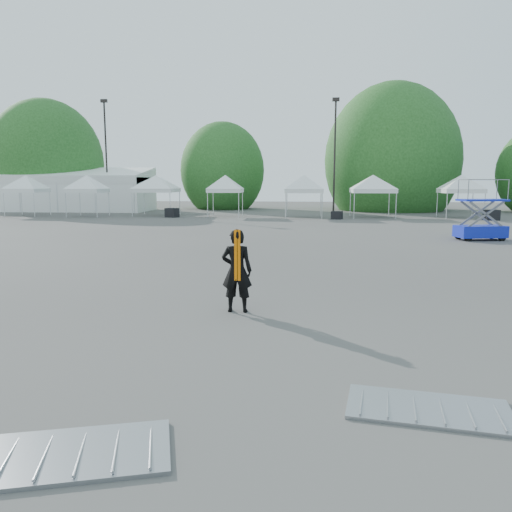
{
  "coord_description": "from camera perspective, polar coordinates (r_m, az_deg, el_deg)",
  "views": [
    {
      "loc": [
        0.35,
        -11.86,
        2.77
      ],
      "look_at": [
        -0.57,
        -1.99,
        1.3
      ],
      "focal_mm": 35.0,
      "sensor_mm": 36.0,
      "label": 1
    }
  ],
  "objects": [
    {
      "name": "tent_d",
      "position": [
        40.61,
        -3.53,
        8.84
      ],
      "size": [
        3.78,
        3.78,
        3.88
      ],
      "color": "silver",
      "rests_on": "ground"
    },
    {
      "name": "tree_mid_e",
      "position": [
        51.63,
        15.26,
        10.46
      ],
      "size": [
        5.12,
        5.12,
        7.79
      ],
      "color": "#382314",
      "rests_on": "ground"
    },
    {
      "name": "tent_b",
      "position": [
        42.74,
        -18.78,
        8.4
      ],
      "size": [
        3.84,
        3.84,
        3.88
      ],
      "color": "silver",
      "rests_on": "ground"
    },
    {
      "name": "man",
      "position": [
        10.65,
        -2.21,
        -1.68
      ],
      "size": [
        0.66,
        0.43,
        1.8
      ],
      "rotation": [
        0.0,
        0.0,
        3.14
      ],
      "color": "black",
      "rests_on": "ground"
    },
    {
      "name": "tent_a",
      "position": [
        45.37,
        -24.8,
        8.05
      ],
      "size": [
        3.87,
        3.87,
        3.88
      ],
      "color": "silver",
      "rests_on": "ground"
    },
    {
      "name": "crate_east",
      "position": [
        40.42,
        25.32,
        4.26
      ],
      "size": [
        1.03,
        0.82,
        0.76
      ],
      "primitive_type": "cube",
      "rotation": [
        0.0,
        0.0,
        0.06
      ],
      "color": "black",
      "rests_on": "ground"
    },
    {
      "name": "crate_west",
      "position": [
        40.14,
        -9.57,
        4.9
      ],
      "size": [
        1.15,
        1.05,
        0.73
      ],
      "primitive_type": "cube",
      "rotation": [
        0.0,
        0.0,
        -0.42
      ],
      "color": "black",
      "rests_on": "ground"
    },
    {
      "name": "tent_g",
      "position": [
        41.9,
        22.44,
        8.22
      ],
      "size": [
        4.17,
        4.17,
        3.88
      ],
      "color": "silver",
      "rests_on": "ground"
    },
    {
      "name": "barrier_left",
      "position": [
        5.79,
        -21.16,
        -20.38
      ],
      "size": [
        2.35,
        1.62,
        0.07
      ],
      "rotation": [
        0.0,
        0.0,
        0.28
      ],
      "color": "#929599",
      "rests_on": "ground"
    },
    {
      "name": "tree_mid_w",
      "position": [
        52.54,
        -3.84,
        9.7
      ],
      "size": [
        4.16,
        4.16,
        6.33
      ],
      "color": "#382314",
      "rests_on": "ground"
    },
    {
      "name": "light_pole_east",
      "position": [
        44.03,
        8.99,
        11.93
      ],
      "size": [
        0.6,
        0.25,
        9.8
      ],
      "color": "black",
      "rests_on": "ground"
    },
    {
      "name": "tent_c",
      "position": [
        42.57,
        -11.37,
        8.68
      ],
      "size": [
        4.72,
        4.72,
        3.88
      ],
      "color": "silver",
      "rests_on": "ground"
    },
    {
      "name": "scissor_lift",
      "position": [
        26.24,
        24.39,
        4.85
      ],
      "size": [
        2.42,
        1.53,
        2.9
      ],
      "rotation": [
        0.0,
        0.0,
        0.19
      ],
      "color": "#0D0EAE",
      "rests_on": "ground"
    },
    {
      "name": "ground",
      "position": [
        12.19,
        3.58,
        -4.71
      ],
      "size": [
        120.0,
        120.0,
        0.0
      ],
      "primitive_type": "plane",
      "color": "#474442",
      "rests_on": "ground"
    },
    {
      "name": "barrier_mid",
      "position": [
        6.71,
        19.08,
        -16.14
      ],
      "size": [
        2.07,
        1.28,
        0.06
      ],
      "rotation": [
        0.0,
        0.0,
        -0.17
      ],
      "color": "#929599",
      "rests_on": "ground"
    },
    {
      "name": "tree_far_w",
      "position": [
        56.42,
        -22.82,
        9.6
      ],
      "size": [
        4.8,
        4.8,
        7.3
      ],
      "color": "#382314",
      "rests_on": "ground"
    },
    {
      "name": "light_pole_west",
      "position": [
        49.49,
        -16.77,
        11.58
      ],
      "size": [
        0.6,
        0.25,
        10.3
      ],
      "color": "black",
      "rests_on": "ground"
    },
    {
      "name": "tent_e",
      "position": [
        39.42,
        5.52,
        8.84
      ],
      "size": [
        4.16,
        4.16,
        3.88
      ],
      "color": "silver",
      "rests_on": "ground"
    },
    {
      "name": "crate_mid",
      "position": [
        37.99,
        9.22,
        4.62
      ],
      "size": [
        0.92,
        0.82,
        0.6
      ],
      "primitive_type": "cube",
      "rotation": [
        0.0,
        0.0,
        -0.33
      ],
      "color": "black",
      "rests_on": "ground"
    },
    {
      "name": "tent_f",
      "position": [
        40.44,
        13.23,
        8.64
      ],
      "size": [
        4.69,
        4.69,
        3.88
      ],
      "color": "silver",
      "rests_on": "ground"
    },
    {
      "name": "marquee",
      "position": [
        51.93,
        -20.3,
        7.05
      ],
      "size": [
        15.0,
        6.25,
        4.23
      ],
      "color": "white",
      "rests_on": "ground"
    }
  ]
}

